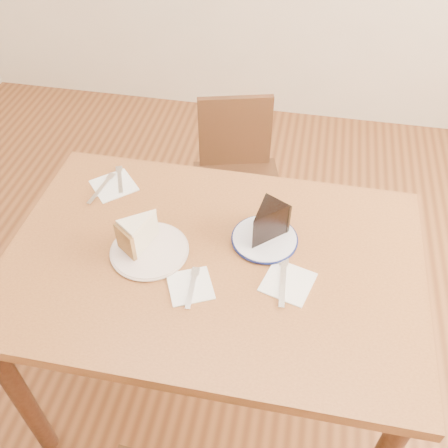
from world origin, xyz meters
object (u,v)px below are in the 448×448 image
Objects in this scene: plate_cream at (150,251)px; carrot_cake at (142,232)px; table at (213,280)px; plate_navy at (265,239)px; chair_far at (237,179)px; chocolate_cake at (265,225)px.

plate_cream is 1.98× the size of carrot_cake.
table is 0.20m from plate_navy.
chair_far is 0.76m from plate_navy.
table is 6.34× the size of plate_navy.
carrot_cake reaches higher than chair_far.
plate_cream is at bearing -161.12° from plate_navy.
carrot_cake is (-0.02, 0.02, 0.05)m from plate_cream.
chair_far is at bearing 114.51° from carrot_cake.
chair_far is at bearing -45.74° from chocolate_cake.
carrot_cake reaches higher than plate_cream.
plate_cream reaches higher than table.
plate_cream is at bearing -9.04° from carrot_cake.
plate_navy is (0.14, 0.10, 0.10)m from table.
carrot_cake is 0.93× the size of chocolate_cake.
table is 10.91× the size of carrot_cake.
carrot_cake is at bearing -165.84° from plate_navy.
carrot_cake is at bearing 134.89° from plate_cream.
table is at bearing 3.50° from plate_cream.
chair_far is at bearing 94.17° from table.
chair_far is 0.84m from plate_cream.
plate_cream is 0.34m from chocolate_cake.
chocolate_cake reaches higher than carrot_cake.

